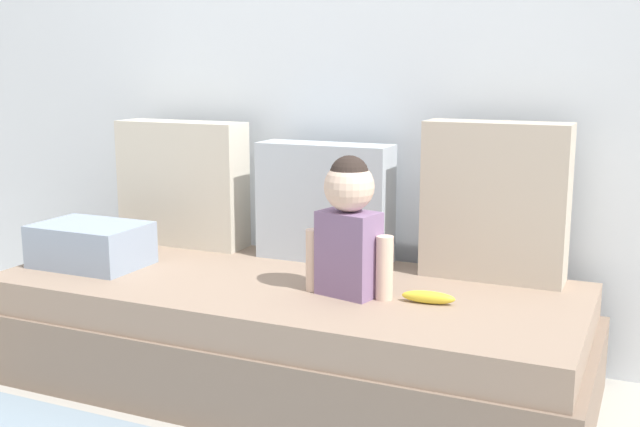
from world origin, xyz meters
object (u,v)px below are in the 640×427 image
object	(u,v)px
couch	(287,333)
banana	(428,297)
throw_pillow_center	(325,202)
throw_pillow_right	(495,201)
folded_blanket	(91,245)
toddler	(349,223)
throw_pillow_left	(183,183)

from	to	relation	value
couch	banana	xyz separation A→B (m)	(0.52, -0.04, 0.21)
couch	banana	distance (m)	0.57
throw_pillow_center	banana	xyz separation A→B (m)	(0.52, -0.38, -0.20)
throw_pillow_right	folded_blanket	distance (m)	1.49
couch	throw_pillow_center	size ratio (longest dim) A/B	4.02
throw_pillow_right	toddler	world-z (taller)	throw_pillow_right
throw_pillow_right	banana	xyz separation A→B (m)	(-0.12, -0.38, -0.25)
throw_pillow_left	throw_pillow_right	bearing A→B (deg)	0.00
throw_pillow_center	toddler	world-z (taller)	toddler
throw_pillow_left	throw_pillow_right	xyz separation A→B (m)	(1.29, 0.00, 0.02)
throw_pillow_center	folded_blanket	size ratio (longest dim) A/B	1.30
throw_pillow_right	banana	distance (m)	0.47
toddler	banana	size ratio (longest dim) A/B	2.70
throw_pillow_right	banana	size ratio (longest dim) A/B	3.24
throw_pillow_left	couch	bearing A→B (deg)	-27.30
couch	banana	bearing A→B (deg)	-4.77
throw_pillow_center	couch	bearing A→B (deg)	-90.00
throw_pillow_left	toddler	size ratio (longest dim) A/B	1.20
throw_pillow_center	banana	bearing A→B (deg)	-35.72
throw_pillow_right	throw_pillow_center	bearing A→B (deg)	180.00
throw_pillow_center	throw_pillow_left	bearing A→B (deg)	180.00
banana	folded_blanket	size ratio (longest dim) A/B	0.42
throw_pillow_center	throw_pillow_right	xyz separation A→B (m)	(0.65, 0.00, 0.05)
couch	throw_pillow_left	size ratio (longest dim) A/B	3.79
throw_pillow_right	folded_blanket	bearing A→B (deg)	-162.58
throw_pillow_left	banana	xyz separation A→B (m)	(1.17, -0.38, -0.24)
throw_pillow_left	folded_blanket	bearing A→B (deg)	-104.69
throw_pillow_center	banana	world-z (taller)	throw_pillow_center
couch	folded_blanket	distance (m)	0.82
couch	throw_pillow_center	distance (m)	0.53
folded_blanket	banana	bearing A→B (deg)	2.88
banana	throw_pillow_right	bearing A→B (deg)	72.14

